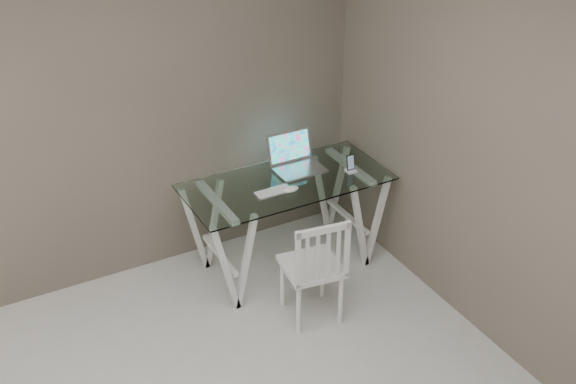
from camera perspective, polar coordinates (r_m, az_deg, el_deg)
name	(u,v)px	position (r m, az deg, el deg)	size (l,w,h in m)	color
room	(212,225)	(2.94, -5.99, -2.63)	(4.50, 4.52, 2.71)	#B8B6B1
desk	(286,223)	(5.41, -0.13, -2.49)	(1.50, 0.70, 0.75)	silver
chair	(316,265)	(4.84, 2.21, -5.82)	(0.43, 0.43, 0.84)	white
laptop	(295,160)	(5.39, 0.56, 2.56)	(0.36, 0.31, 0.25)	#B8B7BC
keyboard	(273,192)	(5.09, -1.19, 0.02)	(0.27, 0.12, 0.01)	silver
mouse	(291,189)	(5.08, 0.22, 0.22)	(0.12, 0.07, 0.04)	white
phone_dock	(351,167)	(5.36, 4.98, 1.97)	(0.07, 0.07, 0.13)	white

